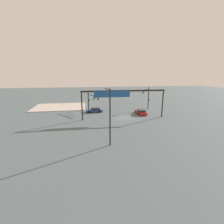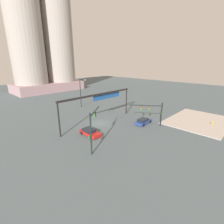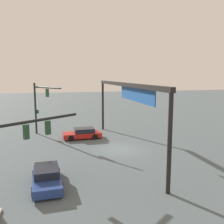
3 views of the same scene
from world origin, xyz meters
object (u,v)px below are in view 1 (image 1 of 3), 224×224
traffic_signal_near_corner (92,99)px  traffic_signal_opposite_side (147,95)px  streetlamp_curved_arm (109,113)px  fire_hydrant_on_curb (64,104)px  sedan_car_waiting_far (94,110)px  sedan_car_approaching (141,112)px

traffic_signal_near_corner → traffic_signal_opposite_side: bearing=50.0°
streetlamp_curved_arm → fire_hydrant_on_curb: bearing=3.3°
traffic_signal_opposite_side → traffic_signal_near_corner: bearing=-39.0°
traffic_signal_opposite_side → streetlamp_curved_arm: bearing=22.5°
sedan_car_waiting_far → fire_hydrant_on_curb: (9.41, -11.12, -0.09)m
streetlamp_curved_arm → fire_hydrant_on_curb: 33.90m
streetlamp_curved_arm → sedan_car_approaching: size_ratio=1.90×
streetlamp_curved_arm → sedan_car_waiting_far: streetlamp_curved_arm is taller
sedan_car_waiting_far → streetlamp_curved_arm: bearing=91.4°
traffic_signal_opposite_side → fire_hydrant_on_curb: traffic_signal_opposite_side is taller
sedan_car_approaching → streetlamp_curved_arm: bearing=147.4°
streetlamp_curved_arm → sedan_car_approaching: (-10.53, -16.82, -4.22)m
fire_hydrant_on_curb → traffic_signal_near_corner: bearing=133.9°
traffic_signal_near_corner → traffic_signal_opposite_side: size_ratio=0.93×
traffic_signal_opposite_side → sedan_car_approaching: size_ratio=1.46×
traffic_signal_near_corner → sedan_car_approaching: size_ratio=1.36×
sedan_car_waiting_far → fire_hydrant_on_curb: size_ratio=6.21×
traffic_signal_opposite_side → fire_hydrant_on_curb: size_ratio=8.99×
traffic_signal_near_corner → fire_hydrant_on_curb: bearing=-172.2°
sedan_car_approaching → sedan_car_waiting_far: bearing=70.7°
sedan_car_approaching → sedan_car_waiting_far: same height
sedan_car_waiting_far → sedan_car_approaching: bearing=159.4°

